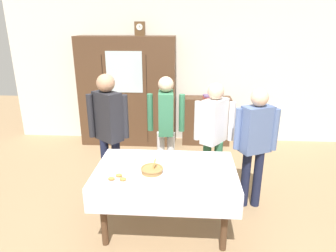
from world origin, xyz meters
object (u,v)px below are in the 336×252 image
tea_cup_near_left (180,157)px  person_near_right_end (255,139)px  spoon_near_left (125,165)px  person_behind_table_right (108,125)px  person_beside_shelf (214,130)px  bookshelf_low (206,121)px  pastry_plate (118,179)px  tea_cup_far_left (217,177)px  dining_table (165,179)px  mantel_clock (140,29)px  book_stack (207,96)px  person_behind_table_left (166,121)px  tea_cup_far_right (135,155)px  tea_cup_mid_right (189,168)px  bread_basket (152,170)px  spoon_front_edge (218,170)px  wall_cabinet (128,92)px  spoon_center (177,172)px

tea_cup_near_left → person_near_right_end: 0.95m
spoon_near_left → person_behind_table_right: bearing=118.5°
person_beside_shelf → bookshelf_low: bearing=89.4°
pastry_plate → spoon_near_left: size_ratio=2.35×
tea_cup_far_left → pastry_plate: tea_cup_far_left is taller
tea_cup_near_left → spoon_near_left: size_ratio=1.09×
tea_cup_far_left → dining_table: bearing=161.7°
mantel_clock → book_stack: 1.73m
person_behind_table_left → person_near_right_end: (1.12, -0.54, -0.02)m
book_stack → tea_cup_far_right: (-0.98, -2.35, -0.16)m
tea_cup_mid_right → tea_cup_far_left: (0.28, -0.19, -0.00)m
tea_cup_far_left → person_behind_table_right: (-1.31, 0.83, 0.24)m
bookshelf_low → tea_cup_far_left: size_ratio=7.03×
person_behind_table_left → dining_table: bearing=-86.3°
bread_basket → bookshelf_low: bearing=74.9°
tea_cup_near_left → bookshelf_low: bearing=79.4°
tea_cup_far_left → tea_cup_far_right: (-0.92, 0.46, 0.00)m
mantel_clock → tea_cup_mid_right: mantel_clock is taller
pastry_plate → person_beside_shelf: size_ratio=0.18×
tea_cup_far_right → spoon_near_left: 0.23m
spoon_near_left → tea_cup_near_left: bearing=17.8°
dining_table → spoon_front_edge: bearing=2.6°
tea_cup_near_left → spoon_front_edge: bearing=-30.4°
tea_cup_near_left → person_behind_table_left: bearing=105.5°
tea_cup_far_left → spoon_front_edge: bearing=80.5°
wall_cabinet → tea_cup_far_right: 2.37m
dining_table → person_near_right_end: (1.05, 0.54, 0.29)m
person_behind_table_left → bookshelf_low: bearing=67.0°
bread_basket → person_beside_shelf: (0.71, 0.88, 0.15)m
wall_cabinet → tea_cup_near_left: bearing=-65.6°
dining_table → spoon_front_edge: size_ratio=12.86×
wall_cabinet → spoon_near_left: bearing=-80.1°
pastry_plate → person_behind_table_left: bearing=73.7°
pastry_plate → tea_cup_far_left: bearing=5.1°
tea_cup_far_left → bread_basket: 0.68m
tea_cup_near_left → person_behind_table_left: size_ratio=0.08×
dining_table → tea_cup_far_right: size_ratio=11.77×
wall_cabinet → pastry_plate: size_ratio=7.24×
person_near_right_end → spoon_front_edge: bearing=-133.6°
wall_cabinet → spoon_center: wall_cabinet is taller
pastry_plate → person_behind_table_right: person_behind_table_right is taller
spoon_near_left → person_behind_table_left: (0.39, 1.00, 0.20)m
tea_cup_near_left → spoon_center: tea_cup_near_left is taller
tea_cup_far_right → tea_cup_mid_right: bearing=-23.3°
wall_cabinet → tea_cup_near_left: 2.56m
tea_cup_mid_right → tea_cup_near_left: bearing=111.5°
wall_cabinet → person_behind_table_left: size_ratio=1.29×
book_stack → tea_cup_far_right: size_ratio=1.39×
person_beside_shelf → bread_basket: bearing=-129.0°
tea_cup_far_right → person_behind_table_right: (-0.39, 0.36, 0.24)m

